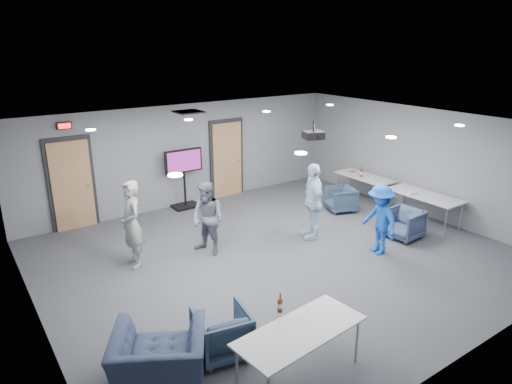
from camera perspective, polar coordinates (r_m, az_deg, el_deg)
floor at (r=9.55m, az=2.72°, el=-8.02°), size 9.00×9.00×0.00m
ceiling at (r=8.69m, az=2.98°, el=8.14°), size 9.00×9.00×0.00m
wall_back at (r=12.31m, az=-8.60°, el=4.60°), size 9.00×0.02×2.70m
wall_front at (r=6.59m, az=24.83°, el=-9.50°), size 9.00×0.02×2.70m
wall_left at (r=7.39m, az=-26.27°, el=-6.70°), size 0.02×8.00×2.70m
wall_right at (r=12.20m, az=19.89°, el=3.57°), size 0.02×8.00×2.70m
door_left at (r=11.39m, az=-22.02°, el=0.84°), size 1.06×0.17×2.24m
door_right at (r=12.90m, az=-3.67°, el=4.11°), size 1.06×0.17×2.24m
exit_sign at (r=11.07m, az=-22.85°, el=7.64°), size 0.32×0.08×0.16m
hvac_diffuser at (r=10.78m, az=-8.45°, el=9.89°), size 0.60×0.60×0.03m
downlights at (r=8.69m, az=2.98°, el=8.04°), size 6.18×3.78×0.02m
person_a at (r=9.16m, az=-15.28°, el=-3.91°), size 0.43×0.64×1.74m
person_b at (r=9.42m, az=-6.07°, el=-3.33°), size 0.80×0.90×1.55m
person_c at (r=10.19m, az=7.10°, el=-1.13°), size 0.79×1.09×1.72m
person_d at (r=9.73m, az=15.21°, el=-3.35°), size 0.74×1.05×1.49m
chair_right_a at (r=12.08m, az=10.52°, el=-0.90°), size 0.88×0.87×0.63m
chair_right_b at (r=10.78m, az=17.98°, el=-3.80°), size 0.78×0.76×0.67m
chair_front_a at (r=6.73m, az=-4.29°, el=-17.11°), size 0.86×0.88×0.69m
chair_front_b at (r=6.33m, az=-11.96°, el=-19.71°), size 1.52×1.47×0.76m
table_right_a at (r=12.79m, az=13.41°, el=1.72°), size 0.70×1.67×0.73m
table_right_b at (r=11.68m, az=20.29°, el=-0.52°), size 0.75×1.80×0.73m
table_front_left at (r=6.14m, az=5.59°, el=-17.13°), size 1.85×0.91×0.73m
bottle_front at (r=6.38m, az=3.03°, el=-13.91°), size 0.08×0.08×0.29m
bottle_right at (r=12.68m, az=13.03°, el=2.34°), size 0.08×0.08×0.30m
snack_box at (r=13.11m, az=11.94°, el=2.53°), size 0.17×0.13×0.03m
wrapper at (r=11.60m, az=18.91°, el=-0.13°), size 0.24×0.18×0.05m
tv_stand at (r=12.11m, az=-8.96°, el=2.12°), size 1.03×0.49×1.58m
projector at (r=9.50m, az=7.19°, el=7.09°), size 0.47×0.44×0.37m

